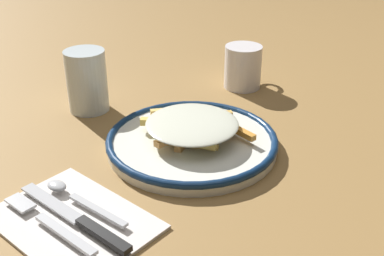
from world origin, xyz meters
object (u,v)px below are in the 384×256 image
at_px(knife, 82,221).
at_px(coffee_mug, 243,67).
at_px(spoon, 72,195).
at_px(fries_heap, 193,126).
at_px(napkin, 73,220).
at_px(fork, 49,223).
at_px(plate, 192,142).
at_px(water_glass, 87,81).

height_order(knife, coffee_mug, coffee_mug).
bearing_deg(spoon, fries_heap, -8.63).
height_order(napkin, fork, fork).
xyz_separation_m(plate, fork, (-0.28, 0.01, -0.00)).
height_order(water_glass, coffee_mug, water_glass).
height_order(plate, knife, plate).
bearing_deg(fries_heap, water_glass, 92.04).
xyz_separation_m(plate, napkin, (-0.25, -0.00, -0.01)).
bearing_deg(coffee_mug, fries_heap, -163.31).
bearing_deg(water_glass, spoon, -134.80).
bearing_deg(fork, knife, -48.84).
relative_size(fries_heap, knife, 1.07).
relative_size(napkin, knife, 1.00).
distance_m(fries_heap, napkin, 0.25).
xyz_separation_m(knife, water_glass, (0.24, 0.27, 0.05)).
xyz_separation_m(fries_heap, fork, (-0.28, 0.01, -0.03)).
distance_m(knife, spoon, 0.06).
distance_m(plate, water_glass, 0.25).
bearing_deg(fries_heap, napkin, -179.73).
bearing_deg(fork, fries_heap, -2.28).
height_order(fries_heap, fork, fries_heap).
xyz_separation_m(plate, water_glass, (-0.01, 0.25, 0.05)).
bearing_deg(fries_heap, fork, 177.72).
xyz_separation_m(napkin, coffee_mug, (0.52, 0.08, 0.04)).
relative_size(fries_heap, water_glass, 1.90).
xyz_separation_m(fries_heap, knife, (-0.25, -0.02, -0.03)).
relative_size(fork, water_glass, 1.49).
bearing_deg(water_glass, fries_heap, -87.96).
height_order(napkin, knife, knife).
bearing_deg(knife, spoon, 62.43).
bearing_deg(water_glass, plate, -88.48).
distance_m(fries_heap, water_glass, 0.25).
relative_size(plate, napkin, 1.35).
bearing_deg(napkin, plate, 0.33).
bearing_deg(spoon, knife, -117.57).
bearing_deg(coffee_mug, knife, -168.99).
bearing_deg(coffee_mug, water_glass, 149.25).
relative_size(plate, coffee_mug, 2.67).
xyz_separation_m(fries_heap, napkin, (-0.25, -0.00, -0.04)).
relative_size(fork, coffee_mug, 1.67).
xyz_separation_m(plate, fries_heap, (0.00, -0.00, 0.03)).
height_order(spoon, water_glass, water_glass).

